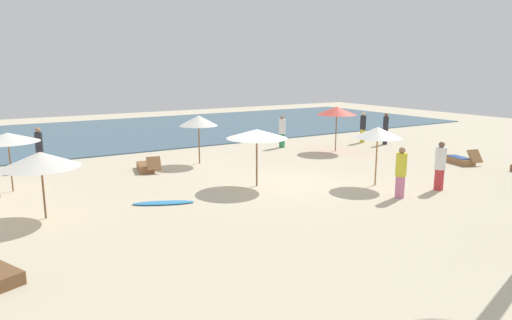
{
  "coord_description": "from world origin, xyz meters",
  "views": [
    {
      "loc": [
        -9.35,
        -14.14,
        4.37
      ],
      "look_at": [
        -0.86,
        -0.33,
        1.1
      ],
      "focal_mm": 32.6,
      "sensor_mm": 36.0,
      "label": 1
    }
  ],
  "objects_px": {
    "umbrella_4": "(257,134)",
    "person_3": "(39,148)",
    "lounger_0": "(460,160)",
    "umbrella_1": "(8,138)",
    "surfboard": "(163,203)",
    "umbrella_2": "(337,111)",
    "person_1": "(440,166)",
    "umbrella_3": "(40,160)",
    "person_5": "(386,128)",
    "umbrella_5": "(378,132)",
    "lounger_1": "(146,167)",
    "umbrella_0": "(199,121)",
    "person_4": "(401,173)",
    "person_2": "(282,131)",
    "person_0": "(363,127)"
  },
  "relations": [
    {
      "from": "lounger_0",
      "to": "person_5",
      "type": "bearing_deg",
      "value": 78.7
    },
    {
      "from": "umbrella_0",
      "to": "person_3",
      "type": "xyz_separation_m",
      "value": [
        -6.38,
        2.36,
        -1.03
      ]
    },
    {
      "from": "umbrella_5",
      "to": "surfboard",
      "type": "xyz_separation_m",
      "value": [
        -7.66,
        1.83,
        -1.95
      ]
    },
    {
      "from": "lounger_0",
      "to": "person_0",
      "type": "height_order",
      "value": "person_0"
    },
    {
      "from": "umbrella_4",
      "to": "person_3",
      "type": "relative_size",
      "value": 1.23
    },
    {
      "from": "person_1",
      "to": "surfboard",
      "type": "relative_size",
      "value": 0.88
    },
    {
      "from": "person_5",
      "to": "person_1",
      "type": "bearing_deg",
      "value": -126.05
    },
    {
      "from": "lounger_1",
      "to": "surfboard",
      "type": "xyz_separation_m",
      "value": [
        -1.11,
        -5.02,
        -0.13
      ]
    },
    {
      "from": "umbrella_2",
      "to": "person_1",
      "type": "height_order",
      "value": "umbrella_2"
    },
    {
      "from": "umbrella_5",
      "to": "umbrella_0",
      "type": "bearing_deg",
      "value": 119.23
    },
    {
      "from": "person_2",
      "to": "umbrella_5",
      "type": "bearing_deg",
      "value": -101.29
    },
    {
      "from": "umbrella_0",
      "to": "person_0",
      "type": "height_order",
      "value": "umbrella_0"
    },
    {
      "from": "person_0",
      "to": "person_2",
      "type": "bearing_deg",
      "value": 167.87
    },
    {
      "from": "umbrella_0",
      "to": "person_5",
      "type": "bearing_deg",
      "value": -3.54
    },
    {
      "from": "umbrella_2",
      "to": "lounger_1",
      "type": "distance_m",
      "value": 10.24
    },
    {
      "from": "person_0",
      "to": "person_3",
      "type": "height_order",
      "value": "person_3"
    },
    {
      "from": "umbrella_2",
      "to": "surfboard",
      "type": "height_order",
      "value": "umbrella_2"
    },
    {
      "from": "person_4",
      "to": "person_5",
      "type": "xyz_separation_m",
      "value": [
        7.88,
        8.05,
        0.05
      ]
    },
    {
      "from": "umbrella_1",
      "to": "person_5",
      "type": "xyz_separation_m",
      "value": [
        18.98,
        0.24,
        -1.02
      ]
    },
    {
      "from": "lounger_0",
      "to": "umbrella_4",
      "type": "bearing_deg",
      "value": 171.86
    },
    {
      "from": "person_3",
      "to": "lounger_1",
      "type": "bearing_deg",
      "value": -34.28
    },
    {
      "from": "person_4",
      "to": "umbrella_1",
      "type": "bearing_deg",
      "value": 144.89
    },
    {
      "from": "umbrella_3",
      "to": "person_1",
      "type": "distance_m",
      "value": 13.18
    },
    {
      "from": "umbrella_5",
      "to": "lounger_1",
      "type": "relative_size",
      "value": 1.23
    },
    {
      "from": "umbrella_4",
      "to": "person_3",
      "type": "height_order",
      "value": "umbrella_4"
    },
    {
      "from": "umbrella_1",
      "to": "umbrella_5",
      "type": "xyz_separation_m",
      "value": [
        11.67,
        -6.13,
        0.05
      ]
    },
    {
      "from": "person_4",
      "to": "person_1",
      "type": "bearing_deg",
      "value": -0.79
    },
    {
      "from": "umbrella_0",
      "to": "umbrella_1",
      "type": "height_order",
      "value": "umbrella_0"
    },
    {
      "from": "lounger_1",
      "to": "person_5",
      "type": "xyz_separation_m",
      "value": [
        13.85,
        -0.47,
        0.75
      ]
    },
    {
      "from": "umbrella_2",
      "to": "person_0",
      "type": "relative_size",
      "value": 1.31
    },
    {
      "from": "umbrella_1",
      "to": "surfboard",
      "type": "bearing_deg",
      "value": -46.95
    },
    {
      "from": "umbrella_3",
      "to": "person_5",
      "type": "relative_size",
      "value": 1.23
    },
    {
      "from": "umbrella_0",
      "to": "umbrella_5",
      "type": "distance_m",
      "value": 8.1
    },
    {
      "from": "umbrella_2",
      "to": "lounger_1",
      "type": "xyz_separation_m",
      "value": [
        -10.03,
        0.61,
        -1.95
      ]
    },
    {
      "from": "umbrella_4",
      "to": "lounger_0",
      "type": "distance_m",
      "value": 10.31
    },
    {
      "from": "person_1",
      "to": "surfboard",
      "type": "distance_m",
      "value": 9.78
    },
    {
      "from": "surfboard",
      "to": "person_4",
      "type": "bearing_deg",
      "value": -26.31
    },
    {
      "from": "umbrella_1",
      "to": "person_3",
      "type": "distance_m",
      "value": 3.7
    },
    {
      "from": "umbrella_0",
      "to": "umbrella_1",
      "type": "distance_m",
      "value": 7.78
    },
    {
      "from": "umbrella_0",
      "to": "person_3",
      "type": "distance_m",
      "value": 6.88
    },
    {
      "from": "umbrella_5",
      "to": "person_5",
      "type": "height_order",
      "value": "umbrella_5"
    },
    {
      "from": "umbrella_4",
      "to": "person_5",
      "type": "relative_size",
      "value": 1.25
    },
    {
      "from": "umbrella_2",
      "to": "umbrella_4",
      "type": "xyz_separation_m",
      "value": [
        -7.35,
        -4.03,
        -0.16
      ]
    },
    {
      "from": "umbrella_2",
      "to": "umbrella_4",
      "type": "distance_m",
      "value": 8.39
    },
    {
      "from": "lounger_0",
      "to": "surfboard",
      "type": "bearing_deg",
      "value": 175.62
    },
    {
      "from": "person_2",
      "to": "person_5",
      "type": "relative_size",
      "value": 0.98
    },
    {
      "from": "person_0",
      "to": "person_2",
      "type": "relative_size",
      "value": 1.01
    },
    {
      "from": "umbrella_1",
      "to": "umbrella_5",
      "type": "height_order",
      "value": "umbrella_5"
    },
    {
      "from": "person_2",
      "to": "surfboard",
      "type": "bearing_deg",
      "value": -144.06
    },
    {
      "from": "umbrella_1",
      "to": "person_2",
      "type": "xyz_separation_m",
      "value": [
        13.4,
        2.5,
        -1.06
      ]
    }
  ]
}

